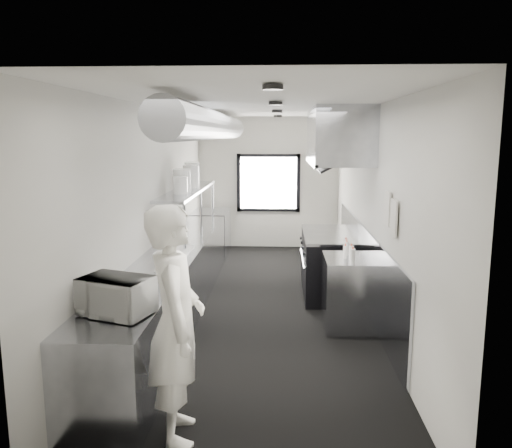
# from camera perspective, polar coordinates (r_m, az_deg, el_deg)

# --- Properties ---
(floor) EXTENTS (3.00, 8.00, 0.01)m
(floor) POSITION_cam_1_polar(r_m,az_deg,el_deg) (7.39, 0.57, -9.19)
(floor) COLOR black
(floor) RESTS_ON ground
(ceiling) EXTENTS (3.00, 8.00, 0.01)m
(ceiling) POSITION_cam_1_polar(r_m,az_deg,el_deg) (6.99, 0.61, 13.05)
(ceiling) COLOR silver
(ceiling) RESTS_ON wall_back
(wall_back) EXTENTS (3.00, 0.02, 2.80)m
(wall_back) POSITION_cam_1_polar(r_m,az_deg,el_deg) (11.03, 1.40, 4.61)
(wall_back) COLOR beige
(wall_back) RESTS_ON floor
(wall_front) EXTENTS (3.00, 0.02, 2.80)m
(wall_front) POSITION_cam_1_polar(r_m,az_deg,el_deg) (3.16, -2.24, -8.86)
(wall_front) COLOR beige
(wall_front) RESTS_ON floor
(wall_left) EXTENTS (0.02, 8.00, 2.80)m
(wall_left) POSITION_cam_1_polar(r_m,az_deg,el_deg) (7.27, -11.31, 1.68)
(wall_left) COLOR beige
(wall_left) RESTS_ON floor
(wall_right) EXTENTS (0.02, 8.00, 2.80)m
(wall_right) POSITION_cam_1_polar(r_m,az_deg,el_deg) (7.16, 12.69, 1.50)
(wall_right) COLOR beige
(wall_right) RESTS_ON floor
(wall_cladding) EXTENTS (0.03, 5.50, 1.10)m
(wall_cladding) POSITION_cam_1_polar(r_m,az_deg,el_deg) (7.61, 11.91, -4.51)
(wall_cladding) COLOR #9B9FA9
(wall_cladding) RESTS_ON wall_right
(hvac_duct) EXTENTS (0.40, 6.40, 0.40)m
(hvac_duct) POSITION_cam_1_polar(r_m,az_deg,el_deg) (7.44, -4.76, 10.90)
(hvac_duct) COLOR gray
(hvac_duct) RESTS_ON ceiling
(service_window) EXTENTS (1.36, 0.05, 1.25)m
(service_window) POSITION_cam_1_polar(r_m,az_deg,el_deg) (10.99, 1.39, 4.59)
(service_window) COLOR white
(service_window) RESTS_ON wall_back
(exhaust_hood) EXTENTS (0.81, 2.20, 0.88)m
(exhaust_hood) POSITION_cam_1_polar(r_m,az_deg,el_deg) (7.72, 9.09, 9.59)
(exhaust_hood) COLOR #9B9FA9
(exhaust_hood) RESTS_ON ceiling
(prep_counter) EXTENTS (0.70, 6.00, 0.90)m
(prep_counter) POSITION_cam_1_polar(r_m,az_deg,el_deg) (6.91, -9.22, -6.74)
(prep_counter) COLOR #9B9FA9
(prep_counter) RESTS_ON floor
(pass_shelf) EXTENTS (0.45, 3.00, 0.68)m
(pass_shelf) POSITION_cam_1_polar(r_m,az_deg,el_deg) (8.16, -7.54, 3.62)
(pass_shelf) COLOR #9B9FA9
(pass_shelf) RESTS_ON prep_counter
(range) EXTENTS (0.88, 1.60, 0.94)m
(range) POSITION_cam_1_polar(r_m,az_deg,el_deg) (7.96, 8.29, -4.36)
(range) COLOR black
(range) RESTS_ON floor
(bottle_station) EXTENTS (0.65, 0.80, 0.90)m
(bottle_station) POSITION_cam_1_polar(r_m,az_deg,el_deg) (6.64, 10.40, -7.49)
(bottle_station) COLOR #9B9FA9
(bottle_station) RESTS_ON floor
(far_work_table) EXTENTS (0.70, 1.20, 0.90)m
(far_work_table) POSITION_cam_1_polar(r_m,az_deg,el_deg) (10.46, -5.05, -0.97)
(far_work_table) COLOR #9B9FA9
(far_work_table) RESTS_ON floor
(notice_sheet_a) EXTENTS (0.02, 0.28, 0.38)m
(notice_sheet_a) POSITION_cam_1_polar(r_m,az_deg,el_deg) (5.96, 14.42, 1.72)
(notice_sheet_a) COLOR silver
(notice_sheet_a) RESTS_ON wall_right
(notice_sheet_b) EXTENTS (0.02, 0.28, 0.38)m
(notice_sheet_b) POSITION_cam_1_polar(r_m,az_deg,el_deg) (5.62, 15.11, 0.71)
(notice_sheet_b) COLOR silver
(notice_sheet_b) RESTS_ON wall_right
(line_cook) EXTENTS (0.58, 0.77, 1.90)m
(line_cook) POSITION_cam_1_polar(r_m,az_deg,el_deg) (4.14, -8.92, -10.95)
(line_cook) COLOR white
(line_cook) RESTS_ON floor
(microwave) EXTENTS (0.65, 0.57, 0.33)m
(microwave) POSITION_cam_1_polar(r_m,az_deg,el_deg) (4.55, -15.35, -7.73)
(microwave) COLOR silver
(microwave) RESTS_ON prep_counter
(deli_tub_a) EXTENTS (0.17, 0.17, 0.10)m
(deli_tub_a) POSITION_cam_1_polar(r_m,az_deg,el_deg) (4.64, -16.73, -8.96)
(deli_tub_a) COLOR #AAB1A3
(deli_tub_a) RESTS_ON prep_counter
(deli_tub_b) EXTENTS (0.14, 0.14, 0.10)m
(deli_tub_b) POSITION_cam_1_polar(r_m,az_deg,el_deg) (5.18, -15.54, -6.90)
(deli_tub_b) COLOR #AAB1A3
(deli_tub_b) RESTS_ON prep_counter
(newspaper) EXTENTS (0.36, 0.42, 0.01)m
(newspaper) POSITION_cam_1_polar(r_m,az_deg,el_deg) (5.60, -10.17, -5.92)
(newspaper) COLOR white
(newspaper) RESTS_ON prep_counter
(small_plate) EXTENTS (0.20, 0.20, 0.02)m
(small_plate) POSITION_cam_1_polar(r_m,az_deg,el_deg) (5.86, -10.44, -5.16)
(small_plate) COLOR white
(small_plate) RESTS_ON prep_counter
(pastry) EXTENTS (0.08, 0.08, 0.08)m
(pastry) POSITION_cam_1_polar(r_m,az_deg,el_deg) (5.85, -10.46, -4.71)
(pastry) COLOR tan
(pastry) RESTS_ON small_plate
(cutting_board) EXTENTS (0.45, 0.59, 0.02)m
(cutting_board) POSITION_cam_1_polar(r_m,az_deg,el_deg) (6.86, -9.08, -2.91)
(cutting_board) COLOR white
(cutting_board) RESTS_ON prep_counter
(knife_block) EXTENTS (0.10, 0.21, 0.22)m
(knife_block) POSITION_cam_1_polar(r_m,az_deg,el_deg) (7.47, -9.43, -1.08)
(knife_block) COLOR brown
(knife_block) RESTS_ON prep_counter
(plate_stack_a) EXTENTS (0.25, 0.25, 0.25)m
(plate_stack_a) POSITION_cam_1_polar(r_m,az_deg,el_deg) (7.53, -8.42, 4.30)
(plate_stack_a) COLOR white
(plate_stack_a) RESTS_ON pass_shelf
(plate_stack_b) EXTENTS (0.33, 0.33, 0.34)m
(plate_stack_b) POSITION_cam_1_polar(r_m,az_deg,el_deg) (7.77, -8.24, 4.82)
(plate_stack_b) COLOR white
(plate_stack_b) RESTS_ON pass_shelf
(plate_stack_c) EXTENTS (0.29, 0.29, 0.36)m
(plate_stack_c) POSITION_cam_1_polar(r_m,az_deg,el_deg) (8.38, -7.26, 5.28)
(plate_stack_c) COLOR white
(plate_stack_c) RESTS_ON pass_shelf
(plate_stack_d) EXTENTS (0.33, 0.33, 0.39)m
(plate_stack_d) POSITION_cam_1_polar(r_m,az_deg,el_deg) (8.70, -7.10, 5.55)
(plate_stack_d) COLOR white
(plate_stack_d) RESTS_ON pass_shelf
(squeeze_bottle_a) EXTENTS (0.06, 0.06, 0.19)m
(squeeze_bottle_a) POSITION_cam_1_polar(r_m,az_deg,el_deg) (6.17, 10.72, -3.59)
(squeeze_bottle_a) COLOR white
(squeeze_bottle_a) RESTS_ON bottle_station
(squeeze_bottle_b) EXTENTS (0.06, 0.06, 0.18)m
(squeeze_bottle_b) POSITION_cam_1_polar(r_m,az_deg,el_deg) (6.40, 10.57, -3.17)
(squeeze_bottle_b) COLOR white
(squeeze_bottle_b) RESTS_ON bottle_station
(squeeze_bottle_c) EXTENTS (0.07, 0.07, 0.16)m
(squeeze_bottle_c) POSITION_cam_1_polar(r_m,az_deg,el_deg) (6.45, 9.91, -3.10)
(squeeze_bottle_c) COLOR white
(squeeze_bottle_c) RESTS_ON bottle_station
(squeeze_bottle_d) EXTENTS (0.07, 0.07, 0.17)m
(squeeze_bottle_d) POSITION_cam_1_polar(r_m,az_deg,el_deg) (6.63, 10.07, -2.70)
(squeeze_bottle_d) COLOR white
(squeeze_bottle_d) RESTS_ON bottle_station
(squeeze_bottle_e) EXTENTS (0.07, 0.07, 0.16)m
(squeeze_bottle_e) POSITION_cam_1_polar(r_m,az_deg,el_deg) (6.83, 9.97, -2.37)
(squeeze_bottle_e) COLOR white
(squeeze_bottle_e) RESTS_ON bottle_station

